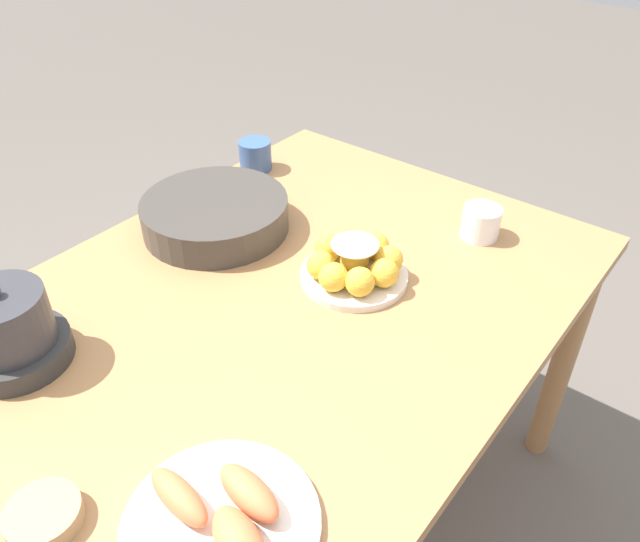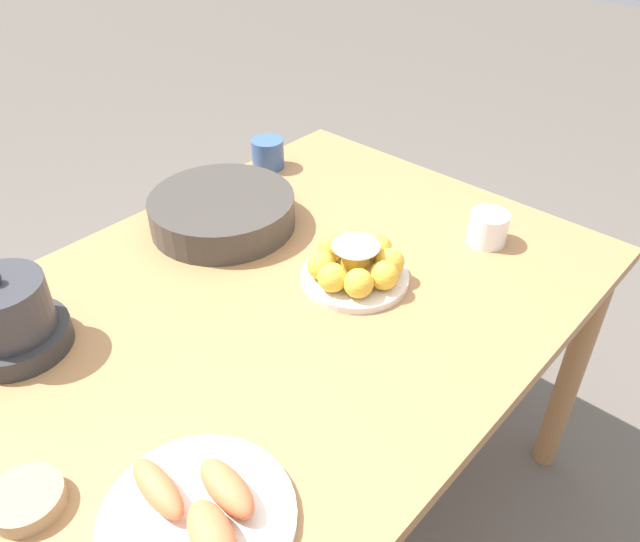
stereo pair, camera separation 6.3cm
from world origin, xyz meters
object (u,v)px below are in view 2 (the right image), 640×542
object	(u,v)px
seafood_platter	(199,513)
cup_far	(268,154)
cake_plate	(356,265)
sauce_bowl	(27,499)
serving_bowl	(222,210)
cup_near	(488,228)
dining_table	(286,328)
warming_pot	(10,319)

from	to	relation	value
seafood_platter	cup_far	size ratio (longest dim) A/B	3.15
cake_plate	cup_far	bearing A→B (deg)	64.70
sauce_bowl	serving_bowl	bearing A→B (deg)	27.98
sauce_bowl	seafood_platter	distance (m)	0.25
serving_bowl	sauce_bowl	size ratio (longest dim) A/B	3.21
cup_near	seafood_platter	bearing A→B (deg)	-176.09
sauce_bowl	seafood_platter	world-z (taller)	seafood_platter
dining_table	sauce_bowl	size ratio (longest dim) A/B	12.38
seafood_platter	dining_table	bearing A→B (deg)	31.54
serving_bowl	cup_far	world-z (taller)	cup_far
serving_bowl	seafood_platter	world-z (taller)	serving_bowl
sauce_bowl	cup_near	xyz separation A→B (m)	(1.02, -0.14, 0.02)
dining_table	seafood_platter	bearing A→B (deg)	-148.46
cake_plate	warming_pot	world-z (taller)	warming_pot
seafood_platter	cup_near	distance (m)	0.88
warming_pot	serving_bowl	bearing A→B (deg)	3.99
dining_table	cup_far	world-z (taller)	cup_far
cup_far	serving_bowl	bearing A→B (deg)	-154.12
dining_table	cake_plate	world-z (taller)	cake_plate
cup_far	cake_plate	bearing A→B (deg)	-115.30
serving_bowl	sauce_bowl	xyz separation A→B (m)	(-0.67, -0.36, -0.03)
seafood_platter	cup_near	xyz separation A→B (m)	(0.87, 0.06, 0.02)
cup_far	sauce_bowl	bearing A→B (deg)	-152.63
dining_table	warming_pot	bearing A→B (deg)	149.82
seafood_platter	sauce_bowl	bearing A→B (deg)	126.38
cup_far	cup_near	bearing A→B (deg)	-83.42
seafood_platter	warming_pot	distance (m)	0.52
serving_bowl	cup_near	xyz separation A→B (m)	(0.35, -0.49, -0.00)
seafood_platter	cup_far	bearing A→B (deg)	40.69
serving_bowl	warming_pot	world-z (taller)	warming_pot
serving_bowl	cup_far	size ratio (longest dim) A/B	3.88
seafood_platter	serving_bowl	bearing A→B (deg)	46.64
dining_table	cup_far	size ratio (longest dim) A/B	14.98
warming_pot	dining_table	bearing A→B (deg)	-30.18
dining_table	cup_near	bearing A→B (deg)	-25.22
cup_far	warming_pot	bearing A→B (deg)	-167.90
seafood_platter	warming_pot	xyz separation A→B (m)	(0.00, 0.52, 0.05)
serving_bowl	warming_pot	bearing A→B (deg)	-176.01
cup_near	warming_pot	distance (m)	0.98
cake_plate	seafood_platter	bearing A→B (deg)	-161.53
dining_table	cup_near	size ratio (longest dim) A/B	14.97
cake_plate	cup_near	xyz separation A→B (m)	(0.31, -0.13, -0.00)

